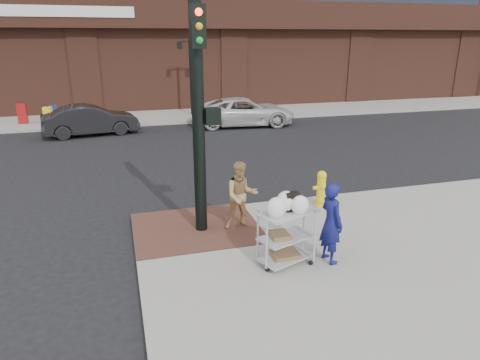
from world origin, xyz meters
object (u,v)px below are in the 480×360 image
object	(u,v)px
lamp_post	(191,69)
fire_hydrant	(321,188)
sedan_dark	(91,120)
utility_cart	(286,232)
woman_blue	(331,223)
minivan_white	(245,112)
traffic_signal_pole	(199,110)
pedestrian_tan	(241,196)

from	to	relation	value
lamp_post	fire_hydrant	distance (m)	14.77
lamp_post	sedan_dark	world-z (taller)	lamp_post
utility_cart	woman_blue	bearing A→B (deg)	-10.13
minivan_white	utility_cart	xyz separation A→B (m)	(-3.37, -13.92, 0.09)
fire_hydrant	woman_blue	bearing A→B (deg)	-113.04
traffic_signal_pole	woman_blue	bearing A→B (deg)	-44.99
lamp_post	utility_cart	bearing A→B (deg)	-94.20
lamp_post	woman_blue	bearing A→B (deg)	-91.37
pedestrian_tan	traffic_signal_pole	bearing A→B (deg)	174.60
fire_hydrant	traffic_signal_pole	bearing A→B (deg)	-169.23
woman_blue	fire_hydrant	distance (m)	2.92
pedestrian_tan	sedan_dark	size ratio (longest dim) A/B	0.37
utility_cart	sedan_dark	bearing A→B (deg)	106.37
traffic_signal_pole	utility_cart	bearing A→B (deg)	-57.50
pedestrian_tan	fire_hydrant	xyz separation A→B (m)	(2.34, 0.75, -0.30)
minivan_white	utility_cart	bearing A→B (deg)	172.54
lamp_post	pedestrian_tan	xyz separation A→B (m)	(-1.62, -15.37, -1.69)
minivan_white	fire_hydrant	distance (m)	11.48
sedan_dark	lamp_post	bearing A→B (deg)	-66.04
traffic_signal_pole	pedestrian_tan	size ratio (longest dim) A/B	3.23
sedan_dark	minivan_white	size ratio (longest dim) A/B	0.83
utility_cart	fire_hydrant	size ratio (longest dim) A/B	1.52
lamp_post	woman_blue	distance (m)	17.37
traffic_signal_pole	pedestrian_tan	bearing A→B (deg)	-9.22
woman_blue	utility_cart	xyz separation A→B (m)	(-0.84, 0.15, -0.16)
woman_blue	utility_cart	bearing A→B (deg)	71.91
minivan_white	utility_cart	world-z (taller)	utility_cart
woman_blue	sedan_dark	distance (m)	14.68
lamp_post	pedestrian_tan	size ratio (longest dim) A/B	2.59
lamp_post	fire_hydrant	world-z (taller)	lamp_post
minivan_white	fire_hydrant	xyz separation A→B (m)	(-1.39, -11.40, -0.08)
traffic_signal_pole	pedestrian_tan	world-z (taller)	traffic_signal_pole
lamp_post	utility_cart	size ratio (longest dim) A/B	2.84
woman_blue	pedestrian_tan	xyz separation A→B (m)	(-1.20, 1.92, -0.02)
utility_cart	fire_hydrant	bearing A→B (deg)	51.82
sedan_dark	minivan_white	world-z (taller)	minivan_white
woman_blue	minivan_white	bearing A→B (deg)	-18.14
lamp_post	traffic_signal_pole	distance (m)	15.43
lamp_post	utility_cart	distance (m)	17.28
sedan_dark	woman_blue	bearing A→B (deg)	-169.76
woman_blue	minivan_white	xyz separation A→B (m)	(2.53, 14.07, -0.24)
sedan_dark	utility_cart	size ratio (longest dim) A/B	2.97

